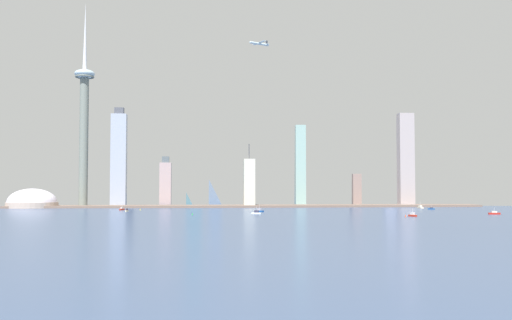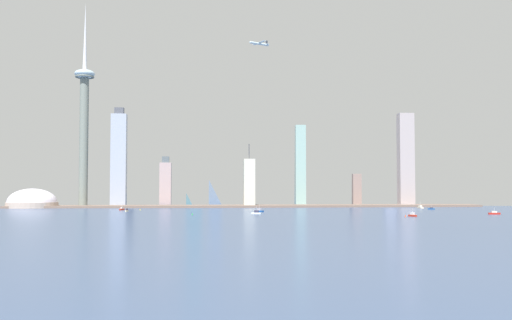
% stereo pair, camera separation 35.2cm
% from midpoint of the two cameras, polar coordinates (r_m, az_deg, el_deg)
% --- Properties ---
extents(ground_plane, '(6000.00, 6000.00, 0.00)m').
position_cam_midpoint_polar(ground_plane, '(507.28, 3.20, -6.47)').
color(ground_plane, '#364B6F').
extents(waterfront_pier, '(770.38, 57.78, 3.34)m').
position_cam_midpoint_polar(waterfront_pier, '(948.81, -0.72, -4.57)').
color(waterfront_pier, '#745F53').
rests_on(waterfront_pier, ground).
extents(observation_tower, '(32.89, 32.89, 338.50)m').
position_cam_midpoint_polar(observation_tower, '(989.06, -16.64, 4.41)').
color(observation_tower, slate).
rests_on(observation_tower, ground).
extents(stadium_dome, '(79.78, 79.78, 43.05)m').
position_cam_midpoint_polar(stadium_dome, '(985.20, -21.27, -3.95)').
color(stadium_dome, '#B7A396').
rests_on(stadium_dome, ground).
extents(skyscraper_0, '(25.39, 17.46, 165.98)m').
position_cam_midpoint_polar(skyscraper_0, '(990.62, -13.42, 0.09)').
color(skyscraper_0, '#9EA9BF').
rests_on(skyscraper_0, ground).
extents(skyscraper_1, '(21.54, 12.50, 127.14)m').
position_cam_midpoint_polar(skyscraper_1, '(1010.67, -4.08, -0.94)').
color(skyscraper_1, slate).
rests_on(skyscraper_1, ground).
extents(skyscraper_2, '(18.61, 24.49, 88.37)m').
position_cam_midpoint_polar(skyscraper_2, '(1046.26, -12.59, -2.00)').
color(skyscraper_2, slate).
rests_on(skyscraper_2, ground).
extents(skyscraper_3, '(14.96, 27.88, 78.34)m').
position_cam_midpoint_polar(skyscraper_3, '(1021.17, 9.78, -2.92)').
color(skyscraper_3, gray).
rests_on(skyscraper_3, ground).
extents(skyscraper_4, '(25.63, 18.15, 159.52)m').
position_cam_midpoint_polar(skyscraper_4, '(1022.08, 14.57, 0.03)').
color(skyscraper_4, '#A79B9D').
rests_on(skyscraper_4, ground).
extents(skyscraper_5, '(27.33, 24.59, 176.07)m').
position_cam_midpoint_polar(skyscraper_5, '(1022.11, -6.12, 0.27)').
color(skyscraper_5, slate).
rests_on(skyscraper_5, ground).
extents(skyscraper_6, '(17.49, 18.29, 139.58)m').
position_cam_midpoint_polar(skyscraper_6, '(997.88, 4.37, -0.56)').
color(skyscraper_6, '#8AB1AB').
rests_on(skyscraper_6, ground).
extents(skyscraper_7, '(19.51, 14.56, 84.74)m').
position_cam_midpoint_polar(skyscraper_7, '(990.19, -8.95, -2.29)').
color(skyscraper_7, '#A89295').
rests_on(skyscraper_7, ground).
extents(skyscraper_8, '(23.08, 15.87, 89.24)m').
position_cam_midpoint_polar(skyscraper_8, '(1058.13, 13.13, -1.98)').
color(skyscraper_8, '#A5A9C2').
rests_on(skyscraper_8, ground).
extents(skyscraper_9, '(18.40, 25.94, 104.28)m').
position_cam_midpoint_polar(skyscraper_9, '(951.88, -0.70, -2.28)').
color(skyscraper_9, beige).
rests_on(skyscraper_9, ground).
extents(boat_0, '(12.54, 8.20, 9.60)m').
position_cam_midpoint_polar(boat_0, '(716.70, 0.03, -5.22)').
color(boat_0, white).
rests_on(boat_0, ground).
extents(boat_1, '(11.62, 11.98, 10.77)m').
position_cam_midpoint_polar(boat_1, '(770.94, 0.33, -5.02)').
color(boat_1, navy).
rests_on(boat_1, ground).
extents(boat_2, '(10.54, 6.78, 6.56)m').
position_cam_midpoint_polar(boat_2, '(891.15, 16.93, -4.62)').
color(boat_2, navy).
rests_on(boat_2, ground).
extents(boat_3, '(5.10, 17.65, 10.81)m').
position_cam_midpoint_polar(boat_3, '(932.96, 15.92, -4.51)').
color(boat_3, beige).
rests_on(boat_3, ground).
extents(boat_4, '(6.60, 10.28, 8.56)m').
position_cam_midpoint_polar(boat_4, '(847.97, -13.12, -4.74)').
color(boat_4, '#AA2D1A').
rests_on(boat_4, ground).
extents(boat_5, '(7.16, 11.72, 9.25)m').
position_cam_midpoint_polar(boat_5, '(678.63, 15.20, -5.27)').
color(boat_5, '#AD2818').
rests_on(boat_5, ground).
extents(boat_6, '(14.43, 8.59, 8.33)m').
position_cam_midpoint_polar(boat_6, '(760.06, 22.48, -4.88)').
color(boat_6, '#AA2018').
rests_on(boat_6, ground).
extents(boat_7, '(3.81, 6.49, 4.07)m').
position_cam_midpoint_polar(boat_7, '(798.77, -12.66, -4.89)').
color(boat_7, beige).
rests_on(boat_7, ground).
extents(channel_buoy_0, '(1.18, 1.18, 2.65)m').
position_cam_midpoint_polar(channel_buoy_0, '(840.90, -11.40, -4.80)').
color(channel_buoy_0, yellow).
rests_on(channel_buoy_0, ground).
extents(channel_buoy_1, '(1.43, 1.43, 2.84)m').
position_cam_midpoint_polar(channel_buoy_1, '(665.18, 14.55, -5.35)').
color(channel_buoy_1, '#E54C19').
rests_on(channel_buoy_1, ground).
extents(channel_buoy_2, '(1.28, 1.28, 2.68)m').
position_cam_midpoint_polar(channel_buoy_2, '(692.24, -6.33, -5.31)').
color(channel_buoy_2, green).
rests_on(channel_buoy_2, ground).
extents(airplane, '(31.70, 29.49, 8.40)m').
position_cam_midpoint_polar(airplane, '(887.95, 0.28, 11.44)').
color(airplane, silver).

